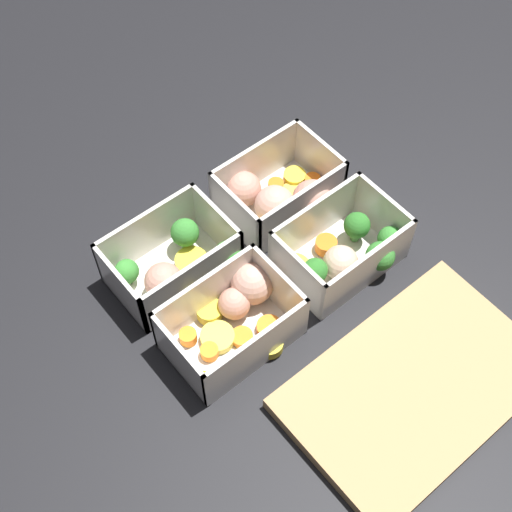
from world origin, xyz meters
TOP-DOWN VIEW (x-y plane):
  - ground_plane at (0.00, 0.00)m, footprint 4.00×4.00m
  - container_near_left at (-0.08, -0.05)m, footprint 0.15×0.12m
  - container_near_right at (0.08, -0.05)m, footprint 0.15×0.11m
  - container_far_left at (-0.09, 0.06)m, footprint 0.15×0.11m
  - container_far_right at (0.07, 0.05)m, footprint 0.15×0.12m
  - cutting_board at (-0.03, 0.23)m, footprint 0.28×0.18m

SIDE VIEW (x-z plane):
  - ground_plane at x=0.00m, z-range 0.00..0.00m
  - cutting_board at x=-0.03m, z-range 0.00..0.02m
  - container_far_right at x=0.07m, z-range -0.01..0.06m
  - container_near_left at x=-0.08m, z-range -0.01..0.06m
  - container_far_left at x=-0.09m, z-range -0.01..0.06m
  - container_near_right at x=0.08m, z-range -0.01..0.06m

